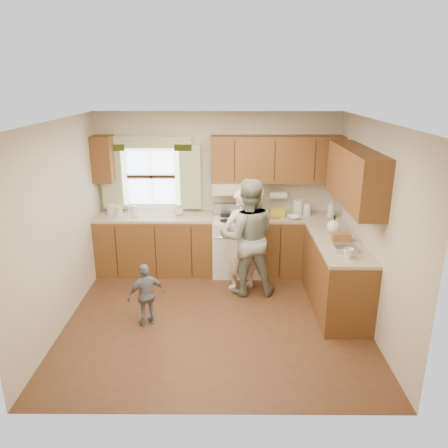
{
  "coord_description": "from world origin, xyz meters",
  "views": [
    {
      "loc": [
        0.13,
        -5.02,
        2.94
      ],
      "look_at": [
        0.1,
        0.4,
        1.15
      ],
      "focal_mm": 35.0,
      "sensor_mm": 36.0,
      "label": 1
    }
  ],
  "objects_px": {
    "woman_left": "(241,240)",
    "woman_right": "(248,237)",
    "stove": "(237,244)",
    "child": "(147,295)"
  },
  "relations": [
    {
      "from": "stove",
      "to": "woman_right",
      "type": "xyz_separation_m",
      "value": [
        0.13,
        -0.7,
        0.38
      ]
    },
    {
      "from": "stove",
      "to": "woman_left",
      "type": "distance_m",
      "value": 0.66
    },
    {
      "from": "stove",
      "to": "child",
      "type": "height_order",
      "value": "stove"
    },
    {
      "from": "stove",
      "to": "woman_left",
      "type": "relative_size",
      "value": 0.7
    },
    {
      "from": "woman_left",
      "to": "woman_right",
      "type": "height_order",
      "value": "woman_right"
    },
    {
      "from": "stove",
      "to": "woman_left",
      "type": "xyz_separation_m",
      "value": [
        0.05,
        -0.59,
        0.3
      ]
    },
    {
      "from": "stove",
      "to": "woman_left",
      "type": "height_order",
      "value": "woman_left"
    },
    {
      "from": "stove",
      "to": "child",
      "type": "distance_m",
      "value": 1.97
    },
    {
      "from": "stove",
      "to": "child",
      "type": "xyz_separation_m",
      "value": [
        -1.16,
        -1.6,
        -0.06
      ]
    },
    {
      "from": "woman_left",
      "to": "child",
      "type": "height_order",
      "value": "woman_left"
    }
  ]
}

